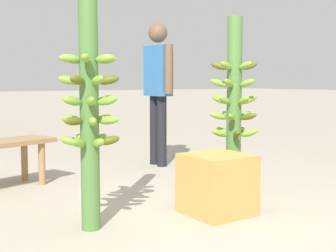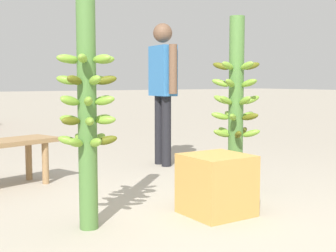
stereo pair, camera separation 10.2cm
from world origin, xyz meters
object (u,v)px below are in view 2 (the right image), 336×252
object	(u,v)px
produce_crate	(216,185)
banana_stalk_left	(87,100)
vendor_person	(163,81)
banana_stalk_center	(236,104)

from	to	relation	value
produce_crate	banana_stalk_left	bearing A→B (deg)	167.42
vendor_person	produce_crate	distance (m)	2.08
banana_stalk_left	produce_crate	size ratio (longest dim) A/B	3.85
banana_stalk_center	produce_crate	xyz separation A→B (m)	(-0.54, -0.42, -0.53)
produce_crate	banana_stalk_center	bearing A→B (deg)	37.89
banana_stalk_left	produce_crate	distance (m)	1.07
banana_stalk_left	vendor_person	bearing A→B (deg)	45.59
banana_stalk_left	banana_stalk_center	bearing A→B (deg)	9.14
banana_stalk_center	vendor_person	distance (m)	1.42
vendor_person	produce_crate	size ratio (longest dim) A/B	3.68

